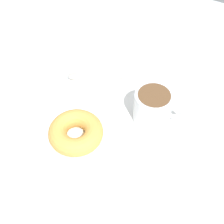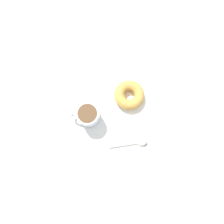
# 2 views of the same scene
# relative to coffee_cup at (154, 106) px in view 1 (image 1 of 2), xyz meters

# --- Properties ---
(ground_plane) EXTENTS (1.20, 1.20, 0.02)m
(ground_plane) POSITION_rel_coffee_cup_xyz_m (0.08, 0.06, -0.05)
(ground_plane) COLOR #B2BCC6
(napkin) EXTENTS (0.32, 0.32, 0.00)m
(napkin) POSITION_rel_coffee_cup_xyz_m (0.08, 0.04, -0.04)
(napkin) COLOR white
(napkin) RESTS_ON ground_plane
(coffee_cup) EXTENTS (0.11, 0.08, 0.07)m
(coffee_cup) POSITION_rel_coffee_cup_xyz_m (0.00, 0.00, 0.00)
(coffee_cup) COLOR silver
(coffee_cup) RESTS_ON napkin
(donut) EXTENTS (0.11, 0.11, 0.04)m
(donut) POSITION_rel_coffee_cup_xyz_m (0.12, 0.12, -0.02)
(donut) COLOR gold
(donut) RESTS_ON napkin
(spoon) EXTENTS (0.13, 0.08, 0.01)m
(spoon) POSITION_rel_coffee_cup_xyz_m (0.20, -0.04, -0.03)
(spoon) COLOR #B7B2A8
(spoon) RESTS_ON napkin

